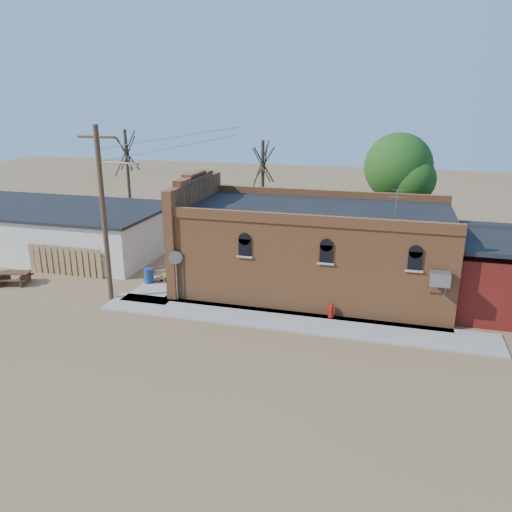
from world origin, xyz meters
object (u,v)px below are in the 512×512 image
(fire_hydrant, at_px, (331,311))
(trash_barrel, at_px, (149,276))
(brick_bar, at_px, (309,249))
(stop_sign, at_px, (176,262))
(picnic_table, at_px, (15,276))
(utility_pole, at_px, (104,211))

(fire_hydrant, relative_size, trash_barrel, 0.79)
(brick_bar, bearing_deg, stop_sign, -149.56)
(stop_sign, bearing_deg, brick_bar, 26.79)
(trash_barrel, bearing_deg, picnic_table, -164.55)
(utility_pole, xyz_separation_m, stop_sign, (3.50, 0.60, -2.61))
(stop_sign, bearing_deg, picnic_table, 176.67)
(brick_bar, xyz_separation_m, trash_barrel, (-8.94, -1.70, -1.84))
(trash_barrel, bearing_deg, utility_pole, -108.03)
(trash_barrel, height_order, picnic_table, trash_barrel)
(fire_hydrant, height_order, stop_sign, stop_sign)
(fire_hydrant, distance_m, stop_sign, 8.22)
(utility_pole, height_order, trash_barrel, utility_pole)
(brick_bar, relative_size, utility_pole, 1.82)
(stop_sign, bearing_deg, trash_barrel, 139.44)
(stop_sign, distance_m, trash_barrel, 3.71)
(brick_bar, height_order, fire_hydrant, brick_bar)
(picnic_table, bearing_deg, brick_bar, -2.63)
(brick_bar, xyz_separation_m, fire_hydrant, (1.75, -3.70, -1.93))
(brick_bar, height_order, utility_pole, utility_pole)
(fire_hydrant, relative_size, picnic_table, 0.33)
(brick_bar, distance_m, picnic_table, 16.89)
(picnic_table, bearing_deg, fire_hydrant, -15.37)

